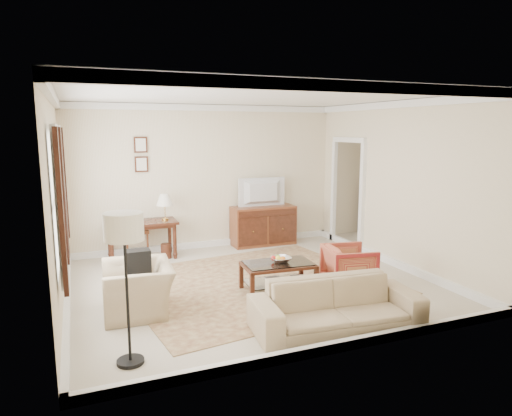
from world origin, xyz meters
TOP-DOWN VIEW (x-y plane):
  - room_shell at (0.00, 0.00)m, footprint 5.51×5.01m
  - annex_bedroom at (4.49, 1.15)m, footprint 3.00×2.70m
  - window_front at (-2.70, -0.70)m, footprint 0.12×1.56m
  - window_rear at (-2.70, 0.90)m, footprint 0.12×1.56m
  - doorway at (2.71, 1.50)m, footprint 0.10×1.12m
  - rug at (0.05, -0.02)m, footprint 4.28×3.81m
  - writing_desk at (-1.40, 2.08)m, footprint 1.30×0.65m
  - desk_chair at (-1.47, 2.43)m, footprint 0.52×0.52m
  - desk_lamp at (-0.95, 2.08)m, footprint 0.32×0.32m
  - framed_prints at (-1.30, 2.47)m, footprint 0.25×0.04m
  - sideboard at (1.13, 2.21)m, footprint 1.33×0.51m
  - tv at (1.13, 2.19)m, footprint 0.98×0.56m
  - coffee_table at (0.24, -0.49)m, footprint 1.09×0.68m
  - fruit_bowl at (0.30, -0.47)m, footprint 0.42×0.42m
  - book_a at (0.11, -0.46)m, footprint 0.28×0.08m
  - book_b at (0.47, -0.48)m, footprint 0.28×0.10m
  - striped_armchair at (1.34, -0.72)m, footprint 0.77×0.80m
  - club_armchair at (-1.82, -0.53)m, footprint 0.71×1.05m
  - backpack at (-1.79, -0.47)m, footprint 0.22×0.32m
  - sofa at (0.35, -1.96)m, footprint 2.11×0.80m
  - floor_lamp at (-2.08, -1.88)m, footprint 0.39×0.39m

SIDE VIEW (x-z plane):
  - rug at x=0.05m, z-range 0.00..0.01m
  - book_b at x=0.47m, z-range -0.02..0.36m
  - book_a at x=0.11m, z-range -0.01..0.36m
  - annex_bedroom at x=4.49m, z-range -1.11..1.79m
  - coffee_table at x=0.24m, z-range 0.12..0.56m
  - striped_armchair at x=1.34m, z-range 0.00..0.72m
  - sofa at x=0.35m, z-range 0.00..0.80m
  - sideboard at x=1.13m, z-range 0.00..0.82m
  - club_armchair at x=-1.82m, z-range 0.00..0.88m
  - fruit_bowl at x=0.30m, z-range 0.45..0.55m
  - desk_chair at x=-1.47m, z-range 0.00..1.05m
  - writing_desk at x=-1.40m, z-range 0.24..0.95m
  - backpack at x=-1.79m, z-range 0.49..0.89m
  - desk_lamp at x=-0.95m, z-range 0.71..1.21m
  - doorway at x=2.71m, z-range -0.05..2.20m
  - tv at x=1.13m, z-range 1.24..1.37m
  - floor_lamp at x=-2.08m, z-range 0.54..2.14m
  - window_front at x=-2.70m, z-range 0.65..2.45m
  - window_rear at x=-2.70m, z-range 0.65..2.45m
  - framed_prints at x=-1.30m, z-range 1.60..2.28m
  - room_shell at x=0.00m, z-range 1.02..3.93m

